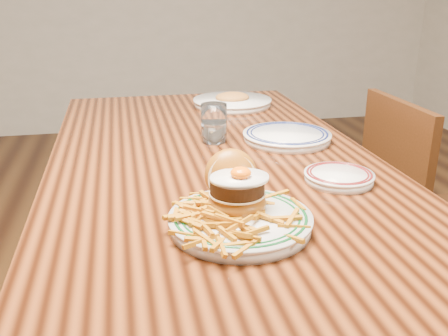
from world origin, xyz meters
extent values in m
cube|color=black|center=(0.00, 0.00, 0.72)|extent=(0.85, 1.60, 0.05)
cylinder|color=black|center=(-0.36, 0.74, 0.35)|extent=(0.07, 0.07, 0.70)
cylinder|color=black|center=(0.36, 0.74, 0.35)|extent=(0.07, 0.07, 0.70)
cube|color=#401F0D|center=(0.79, 0.13, 0.40)|extent=(0.40, 0.40, 0.04)
cube|color=#401F0D|center=(0.61, 0.13, 0.63)|extent=(0.03, 0.39, 0.42)
cylinder|color=#401F0D|center=(0.96, 0.30, 0.19)|extent=(0.04, 0.04, 0.38)
cylinder|color=#401F0D|center=(0.62, 0.30, 0.19)|extent=(0.04, 0.04, 0.38)
cylinder|color=#401F0D|center=(0.62, -0.04, 0.19)|extent=(0.04, 0.04, 0.38)
cylinder|color=silver|center=(-0.03, -0.42, 0.76)|extent=(0.26, 0.26, 0.02)
cylinder|color=silver|center=(-0.03, -0.42, 0.77)|extent=(0.27, 0.27, 0.01)
torus|color=#0B4019|center=(-0.03, -0.42, 0.78)|extent=(0.25, 0.25, 0.01)
torus|color=#0B4019|center=(-0.03, -0.42, 0.78)|extent=(0.22, 0.22, 0.01)
ellipsoid|color=#954B13|center=(-0.03, -0.39, 0.79)|extent=(0.11, 0.11, 0.05)
cylinder|color=beige|center=(-0.03, -0.39, 0.81)|extent=(0.11, 0.11, 0.00)
cylinder|color=black|center=(-0.03, -0.39, 0.82)|extent=(0.10, 0.10, 0.03)
ellipsoid|color=white|center=(-0.02, -0.39, 0.84)|extent=(0.11, 0.09, 0.01)
ellipsoid|color=#FF6305|center=(-0.02, -0.39, 0.85)|extent=(0.04, 0.04, 0.02)
ellipsoid|color=#954B13|center=(-0.02, -0.32, 0.82)|extent=(0.11, 0.09, 0.12)
cylinder|color=beige|center=(-0.03, -0.34, 0.82)|extent=(0.10, 0.04, 0.09)
cylinder|color=silver|center=(0.25, -0.24, 0.76)|extent=(0.16, 0.16, 0.02)
cylinder|color=silver|center=(0.25, -0.24, 0.77)|extent=(0.16, 0.16, 0.01)
torus|color=#5B1415|center=(0.25, -0.24, 0.77)|extent=(0.15, 0.15, 0.01)
torus|color=#5B1415|center=(0.25, -0.24, 0.77)|extent=(0.14, 0.14, 0.01)
cube|color=silver|center=(0.27, -0.23, 0.77)|extent=(0.09, 0.07, 0.00)
cylinder|color=silver|center=(0.23, 0.09, 0.76)|extent=(0.25, 0.25, 0.02)
cylinder|color=silver|center=(0.23, 0.09, 0.77)|extent=(0.25, 0.25, 0.01)
torus|color=#0E1646|center=(0.23, 0.09, 0.77)|extent=(0.24, 0.24, 0.01)
torus|color=#0E1646|center=(0.23, 0.09, 0.77)|extent=(0.21, 0.21, 0.01)
cylinder|color=white|center=(0.03, 0.13, 0.81)|extent=(0.07, 0.07, 0.11)
cylinder|color=silver|center=(0.03, 0.13, 0.78)|extent=(0.06, 0.06, 0.05)
cylinder|color=silver|center=(0.18, 0.55, 0.76)|extent=(0.29, 0.29, 0.02)
cylinder|color=silver|center=(0.18, 0.55, 0.77)|extent=(0.29, 0.29, 0.01)
ellipsoid|color=#B57333|center=(0.18, 0.55, 0.78)|extent=(0.13, 0.11, 0.04)
camera|label=1|loc=(-0.23, -1.23, 1.18)|focal=40.00mm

